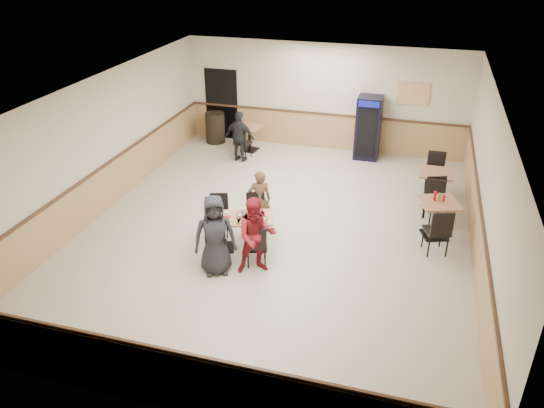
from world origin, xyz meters
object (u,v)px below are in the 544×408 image
(diner_man_opposite, at_px, (260,200))
(pepsi_cooler, at_px, (368,128))
(diner_woman_right, at_px, (256,236))
(lone_diner, at_px, (240,137))
(side_table_far, at_px, (435,182))
(back_table, at_px, (250,134))
(side_table_near, at_px, (437,213))
(main_table, at_px, (239,228))
(diner_woman_left, at_px, (215,235))
(trash_bin, at_px, (215,128))

(diner_man_opposite, height_order, pepsi_cooler, pepsi_cooler)
(diner_woman_right, height_order, lone_diner, diner_woman_right)
(side_table_far, height_order, back_table, side_table_far)
(lone_diner, distance_m, side_table_near, 5.89)
(main_table, distance_m, side_table_near, 4.07)
(diner_woman_left, distance_m, diner_man_opposite, 1.81)
(trash_bin, bearing_deg, back_table, -16.39)
(diner_woman_left, xyz_separation_m, diner_man_opposite, (0.29, 1.78, -0.12))
(back_table, height_order, trash_bin, trash_bin)
(main_table, bearing_deg, trash_bin, 97.45)
(diner_woman_right, xyz_separation_m, side_table_far, (3.11, 3.77, -0.23))
(diner_woman_left, height_order, diner_man_opposite, diner_woman_left)
(diner_man_opposite, xyz_separation_m, lone_diner, (-1.61, 3.39, 0.04))
(diner_woman_left, bearing_deg, diner_man_opposite, 54.57)
(main_table, height_order, side_table_near, side_table_near)
(diner_woman_right, xyz_separation_m, back_table, (-2.03, 5.76, -0.27))
(diner_man_opposite, distance_m, back_table, 4.51)
(diner_woman_right, bearing_deg, main_table, 105.98)
(diner_man_opposite, bearing_deg, side_table_far, -169.05)
(main_table, bearing_deg, diner_man_opposite, 62.10)
(diner_man_opposite, bearing_deg, diner_woman_right, 83.85)
(main_table, height_order, lone_diner, lone_diner)
(main_table, relative_size, pepsi_cooler, 0.84)
(main_table, bearing_deg, side_table_near, 4.15)
(side_table_far, bearing_deg, back_table, 158.91)
(diner_woman_right, height_order, pepsi_cooler, pepsi_cooler)
(side_table_near, bearing_deg, main_table, -157.34)
(diner_man_opposite, height_order, back_table, diner_man_opposite)
(pepsi_cooler, bearing_deg, diner_man_opposite, -109.82)
(side_table_far, distance_m, trash_bin, 6.75)
(back_table, xyz_separation_m, trash_bin, (-1.19, 0.35, -0.03))
(side_table_far, height_order, trash_bin, trash_bin)
(main_table, relative_size, diner_man_opposite, 1.09)
(diner_woman_left, relative_size, trash_bin, 1.74)
(diner_man_opposite, xyz_separation_m, back_table, (-1.61, 4.21, -0.19))
(main_table, xyz_separation_m, side_table_near, (3.75, 1.57, 0.06))
(diner_man_opposite, distance_m, side_table_near, 3.67)
(diner_woman_left, bearing_deg, side_table_near, 6.18)
(diner_man_opposite, relative_size, lone_diner, 0.95)
(pepsi_cooler, bearing_deg, main_table, -108.15)
(diner_woman_left, relative_size, back_table, 2.02)
(diner_man_opposite, bearing_deg, pepsi_cooler, -131.47)
(lone_diner, height_order, side_table_far, lone_diner)
(side_table_far, bearing_deg, diner_woman_right, -129.53)
(main_table, height_order, back_table, back_table)
(diner_woman_left, relative_size, diner_man_opposite, 1.17)
(side_table_near, xyz_separation_m, side_table_far, (-0.07, 1.55, -0.01))
(side_table_near, xyz_separation_m, pepsi_cooler, (-1.91, 3.93, 0.34))
(back_table, relative_size, trash_bin, 0.86)
(diner_woman_right, relative_size, trash_bin, 1.67)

